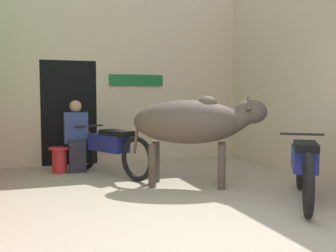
{
  "coord_description": "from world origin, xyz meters",
  "views": [
    {
      "loc": [
        -1.58,
        -3.12,
        1.33
      ],
      "look_at": [
        0.24,
        2.07,
        0.91
      ],
      "focal_mm": 42.0,
      "sensor_mm": 36.0,
      "label": 1
    }
  ],
  "objects_px": {
    "plastic_stool": "(59,159)",
    "motorcycle_near": "(304,165)",
    "motorcycle_far": "(109,147)",
    "cow": "(193,122)",
    "shopkeeper_seated": "(76,134)"
  },
  "relations": [
    {
      "from": "motorcycle_far",
      "to": "shopkeeper_seated",
      "type": "height_order",
      "value": "shopkeeper_seated"
    },
    {
      "from": "motorcycle_near",
      "to": "motorcycle_far",
      "type": "height_order",
      "value": "motorcycle_near"
    },
    {
      "from": "shopkeeper_seated",
      "to": "motorcycle_near",
      "type": "bearing_deg",
      "value": -50.35
    },
    {
      "from": "motorcycle_far",
      "to": "plastic_stool",
      "type": "distance_m",
      "value": 0.93
    },
    {
      "from": "motorcycle_near",
      "to": "motorcycle_far",
      "type": "relative_size",
      "value": 0.91
    },
    {
      "from": "motorcycle_far",
      "to": "motorcycle_near",
      "type": "bearing_deg",
      "value": -50.92
    },
    {
      "from": "motorcycle_near",
      "to": "cow",
      "type": "bearing_deg",
      "value": 127.34
    },
    {
      "from": "cow",
      "to": "motorcycle_near",
      "type": "xyz_separation_m",
      "value": [
        0.97,
        -1.27,
        -0.47
      ]
    },
    {
      "from": "motorcycle_far",
      "to": "plastic_stool",
      "type": "xyz_separation_m",
      "value": [
        -0.77,
        0.48,
        -0.23
      ]
    },
    {
      "from": "cow",
      "to": "motorcycle_far",
      "type": "relative_size",
      "value": 1.01
    },
    {
      "from": "motorcycle_far",
      "to": "shopkeeper_seated",
      "type": "bearing_deg",
      "value": 132.23
    },
    {
      "from": "motorcycle_far",
      "to": "shopkeeper_seated",
      "type": "distance_m",
      "value": 0.73
    },
    {
      "from": "cow",
      "to": "motorcycle_near",
      "type": "distance_m",
      "value": 1.66
    },
    {
      "from": "cow",
      "to": "shopkeeper_seated",
      "type": "relative_size",
      "value": 1.57
    },
    {
      "from": "plastic_stool",
      "to": "motorcycle_near",
      "type": "bearing_deg",
      "value": -46.71
    }
  ]
}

